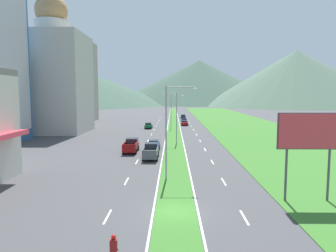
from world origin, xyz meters
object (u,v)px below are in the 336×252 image
object	(u,v)px
car_4	(183,117)
pickup_truck_0	(131,146)
street_lamp_near	(169,126)
car_0	(149,125)
billboard_roadside	(309,135)
car_3	(184,120)
street_lamp_far	(173,109)
car_2	(185,123)
street_lamp_mid	(175,115)
car_1	(154,145)
pickup_truck_1	(151,151)

from	to	relation	value
car_4	pickup_truck_0	bearing A→B (deg)	-8.74
street_lamp_near	car_0	world-z (taller)	street_lamp_near
car_4	pickup_truck_0	distance (m)	68.95
billboard_roadside	car_3	bearing A→B (deg)	95.99
car_0	car_3	world-z (taller)	car_0
car_0	car_4	world-z (taller)	car_0
street_lamp_near	car_0	bearing A→B (deg)	97.06
street_lamp_far	car_0	size ratio (longest dim) A/B	1.95
car_2	street_lamp_mid	bearing A→B (deg)	-5.02
street_lamp_mid	car_1	distance (m)	8.59
billboard_roadside	car_2	world-z (taller)	billboard_roadside
pickup_truck_1	car_0	bearing A→B (deg)	5.02
car_0	pickup_truck_0	size ratio (longest dim) A/B	0.86
street_lamp_far	car_4	bearing A→B (deg)	83.67
street_lamp_near	car_2	size ratio (longest dim) A/B	2.18
street_lamp_far	billboard_roadside	size ratio (longest dim) A/B	1.19
street_lamp_mid	car_4	bearing A→B (deg)	86.70
street_lamp_mid	pickup_truck_0	xyz separation A→B (m)	(-7.01, -8.24, -4.39)
street_lamp_far	car_4	distance (m)	36.17
billboard_roadside	car_3	world-z (taller)	billboard_roadside
street_lamp_mid	car_2	xyz separation A→B (m)	(3.01, 34.27, -4.65)
street_lamp_mid	billboard_roadside	distance (m)	32.77
billboard_roadside	car_1	distance (m)	28.90
car_2	pickup_truck_0	xyz separation A→B (m)	(-10.02, -42.51, 0.26)
car_3	street_lamp_mid	bearing A→B (deg)	-4.18
car_0	street_lamp_near	bearing A→B (deg)	-172.94
street_lamp_near	car_0	size ratio (longest dim) A/B	2.16
street_lamp_near	billboard_roadside	distance (m)	13.53
car_3	pickup_truck_1	world-z (taller)	pickup_truck_1
car_0	pickup_truck_1	xyz separation A→B (m)	(3.42, -38.87, 0.20)
car_1	car_2	distance (m)	41.17
street_lamp_mid	pickup_truck_0	world-z (taller)	street_lamp_mid
street_lamp_near	street_lamp_mid	bearing A→B (deg)	88.21
car_0	pickup_truck_0	distance (m)	34.04
street_lamp_far	pickup_truck_0	xyz separation A→B (m)	(-6.51, -32.48, -4.27)
car_1	street_lamp_far	bearing A→B (deg)	-5.64
street_lamp_near	street_lamp_far	xyz separation A→B (m)	(0.26, 48.45, -0.50)
billboard_roadside	pickup_truck_1	distance (m)	23.46
pickup_truck_1	street_lamp_mid	bearing A→B (deg)	-15.12
pickup_truck_0	billboard_roadside	bearing A→B (deg)	-141.45
billboard_roadside	car_0	bearing A→B (deg)	107.59
car_0	car_1	bearing A→B (deg)	-173.92
car_3	pickup_truck_1	bearing A→B (deg)	-6.76
street_lamp_far	car_0	distance (m)	8.00
billboard_roadside	car_0	size ratio (longest dim) A/B	1.64
pickup_truck_0	pickup_truck_1	size ratio (longest dim) A/B	1.00
street_lamp_near	pickup_truck_1	world-z (taller)	street_lamp_near
street_lamp_near	car_3	size ratio (longest dim) A/B	2.44
street_lamp_near	street_lamp_far	distance (m)	48.45
car_3	pickup_truck_0	size ratio (longest dim) A/B	0.76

